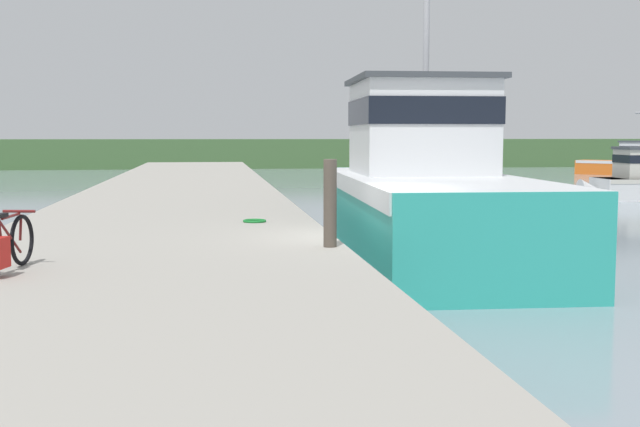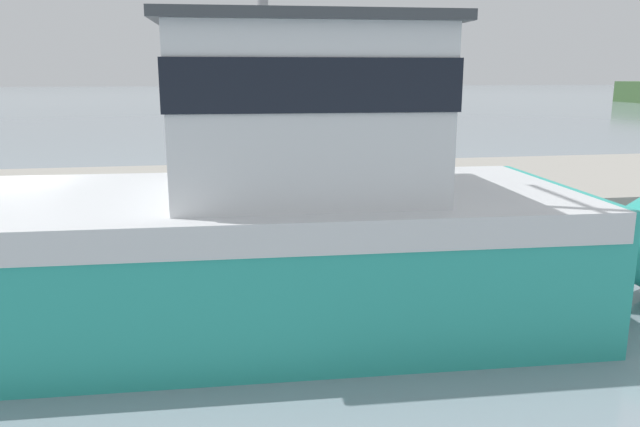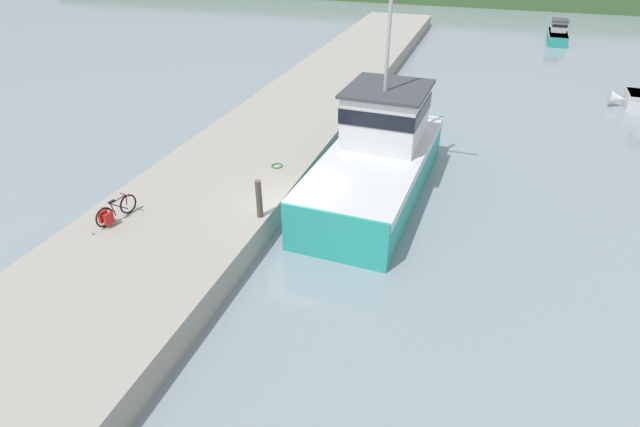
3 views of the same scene
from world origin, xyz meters
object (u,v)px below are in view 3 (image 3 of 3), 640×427
mooring_post (259,199)px  bicycle_touring (113,212)px  boat_red_outer (558,33)px  water_bottle_by_bike (91,233)px  fishing_boat_main (380,154)px

mooring_post → bicycle_touring: bearing=-157.8°
boat_red_outer → bicycle_touring: boat_red_outer is taller
boat_red_outer → water_bottle_by_bike: size_ratio=30.35×
mooring_post → fishing_boat_main: bearing=60.1°
mooring_post → water_bottle_by_bike: size_ratio=7.45×
boat_red_outer → water_bottle_by_bike: bearing=-111.1°
mooring_post → water_bottle_by_bike: 5.51m
bicycle_touring → mooring_post: bearing=33.1°
boat_red_outer → bicycle_touring: (-16.50, -39.20, 0.65)m
boat_red_outer → water_bottle_by_bike: boat_red_outer is taller
fishing_boat_main → boat_red_outer: bearing=76.8°
bicycle_touring → mooring_post: size_ratio=1.21×
fishing_boat_main → water_bottle_by_bike: bearing=-131.5°
bicycle_touring → mooring_post: (4.53, 1.85, 0.34)m
boat_red_outer → mooring_post: bearing=-106.3°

